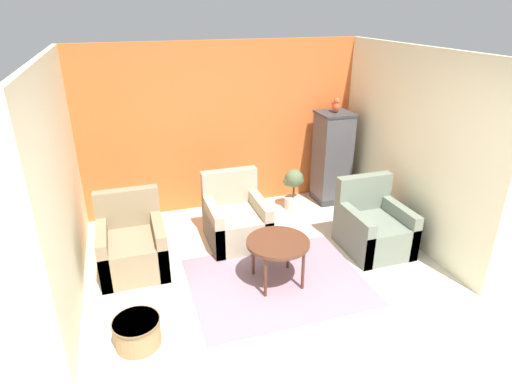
{
  "coord_description": "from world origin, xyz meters",
  "views": [
    {
      "loc": [
        -1.42,
        -2.84,
        2.9
      ],
      "look_at": [
        0.0,
        1.57,
        0.86
      ],
      "focal_mm": 30.0,
      "sensor_mm": 36.0,
      "label": 1
    }
  ],
  "objects": [
    {
      "name": "coffee_table",
      "position": [
        0.05,
        0.93,
        0.48
      ],
      "size": [
        0.7,
        0.7,
        0.53
      ],
      "color": "#512D1E",
      "rests_on": "ground_plane"
    },
    {
      "name": "wall_back_accent",
      "position": [
        0.0,
        3.16,
        1.23
      ],
      "size": [
        4.21,
        0.06,
        2.45
      ],
      "color": "orange",
      "rests_on": "ground_plane"
    },
    {
      "name": "ground_plane",
      "position": [
        0.0,
        0.0,
        0.0
      ],
      "size": [
        20.0,
        20.0,
        0.0
      ],
      "primitive_type": "plane",
      "color": "beige",
      "rests_on": "ground"
    },
    {
      "name": "potted_plant",
      "position": [
        0.95,
        2.65,
        0.36
      ],
      "size": [
        0.3,
        0.27,
        0.64
      ],
      "color": "beige",
      "rests_on": "ground_plane"
    },
    {
      "name": "armchair_right",
      "position": [
        1.47,
        1.26,
        0.29
      ],
      "size": [
        0.75,
        0.83,
        0.89
      ],
      "color": "slate",
      "rests_on": "ground_plane"
    },
    {
      "name": "armchair_left",
      "position": [
        -1.47,
        1.73,
        0.29
      ],
      "size": [
        0.75,
        0.83,
        0.89
      ],
      "color": "#8E7A5B",
      "rests_on": "ground_plane"
    },
    {
      "name": "wall_right",
      "position": [
        2.08,
        1.57,
        1.23
      ],
      "size": [
        0.06,
        3.13,
        2.45
      ],
      "color": "beige",
      "rests_on": "ground_plane"
    },
    {
      "name": "parrot",
      "position": [
        1.62,
        2.76,
        1.53
      ],
      "size": [
        0.11,
        0.19,
        0.23
      ],
      "color": "#D14C2D",
      "rests_on": "birdcage"
    },
    {
      "name": "wicker_basket",
      "position": [
        -1.52,
        0.42,
        0.15
      ],
      "size": [
        0.44,
        0.44,
        0.27
      ],
      "color": "#A37F51",
      "rests_on": "ground_plane"
    },
    {
      "name": "birdcage",
      "position": [
        1.62,
        2.76,
        0.71
      ],
      "size": [
        0.5,
        0.5,
        1.42
      ],
      "color": "#353539",
      "rests_on": "ground_plane"
    },
    {
      "name": "area_rug",
      "position": [
        0.05,
        0.93,
        0.01
      ],
      "size": [
        1.93,
        1.52,
        0.01
      ],
      "color": "gray",
      "rests_on": "ground_plane"
    },
    {
      "name": "wall_left",
      "position": [
        -2.08,
        1.57,
        1.23
      ],
      "size": [
        0.06,
        3.13,
        2.45
      ],
      "color": "beige",
      "rests_on": "ground_plane"
    },
    {
      "name": "armchair_middle",
      "position": [
        -0.15,
        1.98,
        0.29
      ],
      "size": [
        0.75,
        0.83,
        0.89
      ],
      "color": "tan",
      "rests_on": "ground_plane"
    }
  ]
}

